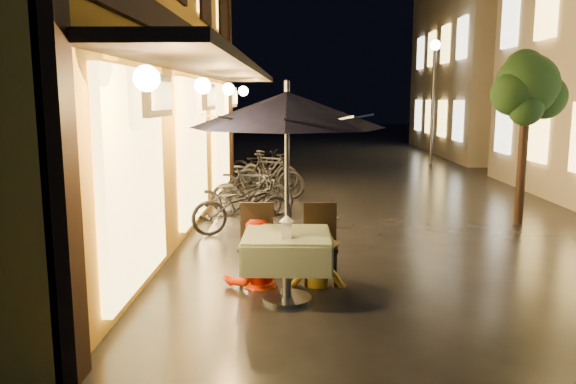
{
  "coord_description": "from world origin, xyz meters",
  "views": [
    {
      "loc": [
        -1.63,
        -5.61,
        2.27
      ],
      "look_at": [
        -1.75,
        1.1,
        1.15
      ],
      "focal_mm": 35.0,
      "sensor_mm": 36.0,
      "label": 1
    }
  ],
  "objects_px": {
    "bicycle_0": "(243,206)",
    "person_yellow": "(319,231)",
    "person_orange": "(254,221)",
    "table_lantern": "(287,225)",
    "patio_umbrella": "(287,110)",
    "cafe_table": "(287,250)"
  },
  "relations": [
    {
      "from": "bicycle_0",
      "to": "person_yellow",
      "type": "bearing_deg",
      "value": -178.37
    },
    {
      "from": "person_orange",
      "to": "person_yellow",
      "type": "height_order",
      "value": "person_orange"
    },
    {
      "from": "table_lantern",
      "to": "person_orange",
      "type": "xyz_separation_m",
      "value": [
        -0.41,
        0.75,
        -0.11
      ]
    },
    {
      "from": "patio_umbrella",
      "to": "table_lantern",
      "type": "relative_size",
      "value": 9.84
    },
    {
      "from": "table_lantern",
      "to": "person_yellow",
      "type": "xyz_separation_m",
      "value": [
        0.37,
        0.73,
        -0.24
      ]
    },
    {
      "from": "cafe_table",
      "to": "table_lantern",
      "type": "xyz_separation_m",
      "value": [
        -0.0,
        -0.2,
        0.33
      ]
    },
    {
      "from": "patio_umbrella",
      "to": "person_yellow",
      "type": "distance_m",
      "value": 1.6
    },
    {
      "from": "person_orange",
      "to": "bicycle_0",
      "type": "xyz_separation_m",
      "value": [
        -0.4,
        2.68,
        -0.34
      ]
    },
    {
      "from": "cafe_table",
      "to": "bicycle_0",
      "type": "xyz_separation_m",
      "value": [
        -0.82,
        3.23,
        -0.12
      ]
    },
    {
      "from": "person_orange",
      "to": "person_yellow",
      "type": "relative_size",
      "value": 1.18
    },
    {
      "from": "patio_umbrella",
      "to": "person_orange",
      "type": "distance_m",
      "value": 1.51
    },
    {
      "from": "person_orange",
      "to": "bicycle_0",
      "type": "bearing_deg",
      "value": -97.88
    },
    {
      "from": "person_orange",
      "to": "person_yellow",
      "type": "bearing_deg",
      "value": 162.27
    },
    {
      "from": "patio_umbrella",
      "to": "person_yellow",
      "type": "xyz_separation_m",
      "value": [
        0.37,
        0.53,
        -1.46
      ]
    },
    {
      "from": "patio_umbrella",
      "to": "person_orange",
      "type": "bearing_deg",
      "value": 127.03
    },
    {
      "from": "patio_umbrella",
      "to": "person_orange",
      "type": "height_order",
      "value": "patio_umbrella"
    },
    {
      "from": "patio_umbrella",
      "to": "table_lantern",
      "type": "bearing_deg",
      "value": -90.0
    },
    {
      "from": "person_yellow",
      "to": "patio_umbrella",
      "type": "bearing_deg",
      "value": 60.15
    },
    {
      "from": "patio_umbrella",
      "to": "table_lantern",
      "type": "height_order",
      "value": "patio_umbrella"
    },
    {
      "from": "table_lantern",
      "to": "bicycle_0",
      "type": "distance_m",
      "value": 3.55
    },
    {
      "from": "person_yellow",
      "to": "person_orange",
      "type": "bearing_deg",
      "value": 3.89
    },
    {
      "from": "patio_umbrella",
      "to": "bicycle_0",
      "type": "bearing_deg",
      "value": 104.18
    }
  ]
}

